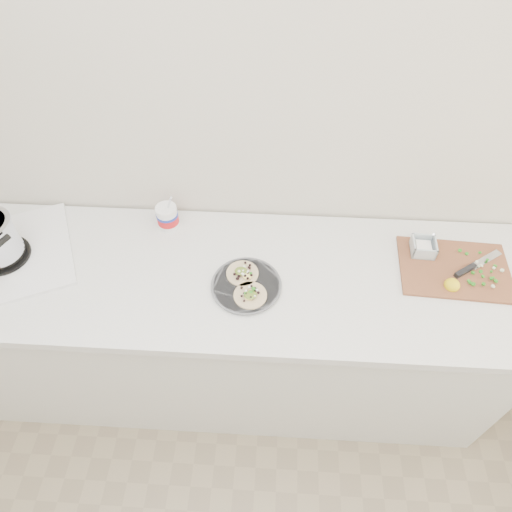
{
  "coord_description": "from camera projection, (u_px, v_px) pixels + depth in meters",
  "views": [
    {
      "loc": [
        0.23,
        0.38,
        2.26
      ],
      "look_at": [
        0.17,
        1.46,
        0.96
      ],
      "focal_mm": 32.0,
      "sensor_mm": 36.0,
      "label": 1
    }
  ],
  "objects": [
    {
      "name": "counter",
      "position": [
        219.0,
        331.0,
        2.07
      ],
      "size": [
        2.44,
        0.66,
        0.9
      ],
      "color": "silver",
      "rests_on": "ground"
    },
    {
      "name": "tub",
      "position": [
        168.0,
        215.0,
        1.83
      ],
      "size": [
        0.09,
        0.09,
        0.2
      ],
      "rotation": [
        0.0,
        0.0,
        -0.25
      ],
      "color": "white",
      "rests_on": "counter"
    },
    {
      "name": "taco_plate",
      "position": [
        246.0,
        284.0,
        1.67
      ],
      "size": [
        0.26,
        0.26,
        0.04
      ],
      "rotation": [
        0.0,
        0.0,
        0.08
      ],
      "color": "#54565B",
      "rests_on": "counter"
    },
    {
      "name": "cutboard",
      "position": [
        454.0,
        265.0,
        1.72
      ],
      "size": [
        0.42,
        0.31,
        0.07
      ],
      "rotation": [
        0.0,
        0.0,
        -0.05
      ],
      "color": "brown",
      "rests_on": "counter"
    }
  ]
}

